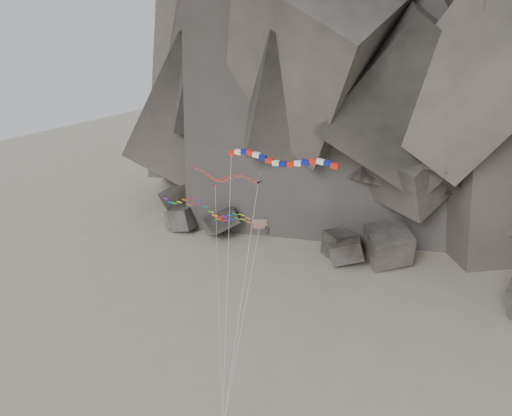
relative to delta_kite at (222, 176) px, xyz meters
The scene contains 7 objects.
ground 24.70m from the delta_kite, 49.58° to the right, with size 260.00×260.00×0.00m, color gray.
headland 68.49m from the delta_kite, 87.07° to the left, with size 110.00×70.00×84.00m, color #5C524B, non-canonical shape.
boulder_field 38.03m from the delta_kite, 100.68° to the left, with size 74.04×15.40×8.67m.
delta_kite is the anchor object (origin of this frame).
banner_kite 9.20m from the delta_kite, 11.45° to the right, with size 11.45×10.87×26.88m.
parafoil_kite 4.35m from the delta_kite, 151.39° to the right, with size 16.82×11.08×19.47m.
pennant_kite 8.13m from the delta_kite, 65.32° to the right, with size 9.16×11.60×21.55m.
Camera 1 is at (28.17, -37.67, 41.58)m, focal length 35.00 mm.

